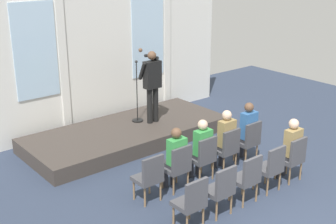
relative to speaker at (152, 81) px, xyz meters
The scene contains 19 objects.
rear_partition 1.67m from the speaker, 115.11° to the left, with size 8.04×0.14×3.85m.
stage_platform 1.41m from the speaker, behind, with size 4.94×2.09×0.35m, color #3F3833.
speaker is the anchor object (origin of this frame).
mic_stand 0.80m from the speaker, 132.10° to the left, with size 0.28×0.28×1.55m.
chair_r0_c0 3.40m from the speaker, 128.35° to the right, with size 0.46×0.44×0.94m.
chair_r0_c1 3.04m from the speaker, 117.91° to the right, with size 0.46×0.44×0.94m.
audience_r0_c1 2.92m from the speaker, 118.70° to the right, with size 0.36×0.39×1.28m.
chair_r0_c2 2.80m from the speaker, 105.01° to the right, with size 0.46×0.44×0.94m.
audience_r0_c2 2.68m from the speaker, 105.49° to the right, with size 0.36×0.39×1.28m.
chair_r0_c3 2.72m from the speaker, 90.38° to the right, with size 0.46×0.44×0.94m.
audience_r0_c3 2.58m from the speaker, 90.39° to the right, with size 0.36×0.39×1.33m.
chair_r0_c4 2.80m from the speaker, 75.70° to the right, with size 0.46×0.44×0.94m.
audience_r0_c4 2.66m from the speaker, 75.27° to the right, with size 0.36×0.39×1.35m.
chair_r1_c0 4.33m from the speaker, 118.73° to the right, with size 0.46×0.44×0.94m.
chair_r1_c1 4.06m from the speaker, 110.15° to the right, with size 0.46×0.44×0.94m.
chair_r1_c2 3.88m from the speaker, 100.52° to the right, with size 0.46×0.44×0.94m.
chair_r1_c3 3.82m from the speaker, 90.26° to the right, with size 0.46×0.44×0.94m.
chair_r1_c4 3.88m from the speaker, 79.99° to the right, with size 0.46×0.44×0.94m.
audience_r1_c4 3.76m from the speaker, 79.77° to the right, with size 0.36×0.39×1.31m.
Camera 1 is at (-5.83, -3.63, 4.39)m, focal length 49.26 mm.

